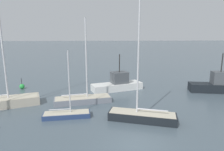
# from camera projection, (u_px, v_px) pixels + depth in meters

# --- Properties ---
(ground_plane) EXTENTS (600.00, 600.00, 0.00)m
(ground_plane) POSITION_uv_depth(u_px,v_px,m) (136.00, 144.00, 12.96)
(ground_plane) COLOR #4C5B66
(sailboat_0) EXTENTS (4.21, 1.45, 5.99)m
(sailboat_0) POSITION_uv_depth(u_px,v_px,m) (67.00, 114.00, 17.25)
(sailboat_0) COLOR navy
(sailboat_0) RESTS_ON ground_plane
(sailboat_1) EXTENTS (5.93, 3.39, 10.15)m
(sailboat_1) POSITION_uv_depth(u_px,v_px,m) (142.00, 115.00, 16.49)
(sailboat_1) COLOR black
(sailboat_1) RESTS_ON ground_plane
(sailboat_2) EXTENTS (7.40, 4.04, 12.48)m
(sailboat_2) POSITION_uv_depth(u_px,v_px,m) (2.00, 101.00, 19.71)
(sailboat_2) COLOR #BCB29E
(sailboat_2) RESTS_ON ground_plane
(sailboat_4) EXTENTS (6.29, 2.55, 9.05)m
(sailboat_4) POSITION_uv_depth(u_px,v_px,m) (83.00, 99.00, 21.02)
(sailboat_4) COLOR gray
(sailboat_4) RESTS_ON ground_plane
(fishing_boat_0) EXTENTS (7.03, 3.39, 5.08)m
(fishing_boat_0) POSITION_uv_depth(u_px,v_px,m) (217.00, 85.00, 24.98)
(fishing_boat_0) COLOR black
(fishing_boat_0) RESTS_ON ground_plane
(fishing_boat_1) EXTENTS (7.19, 3.95, 4.85)m
(fishing_boat_1) POSITION_uv_depth(u_px,v_px,m) (118.00, 84.00, 26.05)
(fishing_boat_1) COLOR white
(fishing_boat_1) RESTS_ON ground_plane
(channel_buoy_0) EXTENTS (0.69, 0.69, 1.51)m
(channel_buoy_0) POSITION_uv_depth(u_px,v_px,m) (22.00, 86.00, 26.57)
(channel_buoy_0) COLOR green
(channel_buoy_0) RESTS_ON ground_plane
(channel_buoy_1) EXTENTS (0.67, 0.67, 1.50)m
(channel_buoy_1) POSITION_uv_depth(u_px,v_px,m) (113.00, 81.00, 29.52)
(channel_buoy_1) COLOR orange
(channel_buoy_1) RESTS_ON ground_plane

